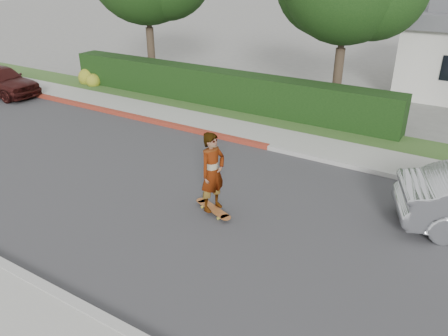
# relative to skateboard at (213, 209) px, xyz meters

# --- Properties ---
(ground) EXTENTS (120.00, 120.00, 0.00)m
(ground) POSITION_rel_skateboard_xyz_m (-1.61, 0.14, -0.11)
(ground) COLOR slate
(ground) RESTS_ON ground
(road) EXTENTS (60.00, 8.00, 0.01)m
(road) POSITION_rel_skateboard_xyz_m (-1.61, 0.14, -0.10)
(road) COLOR #2D2D30
(road) RESTS_ON ground
(curb_near) EXTENTS (60.00, 0.20, 0.15)m
(curb_near) POSITION_rel_skateboard_xyz_m (-1.61, -3.96, -0.03)
(curb_near) COLOR #9E9E99
(curb_near) RESTS_ON ground
(curb_far) EXTENTS (60.00, 0.20, 0.15)m
(curb_far) POSITION_rel_skateboard_xyz_m (-1.61, 4.24, -0.03)
(curb_far) COLOR #9E9E99
(curb_far) RESTS_ON ground
(curb_red_section) EXTENTS (12.00, 0.21, 0.15)m
(curb_red_section) POSITION_rel_skateboard_xyz_m (-6.61, 4.24, -0.03)
(curb_red_section) COLOR maroon
(curb_red_section) RESTS_ON ground
(sidewalk_far) EXTENTS (60.00, 1.60, 0.12)m
(sidewalk_far) POSITION_rel_skateboard_xyz_m (-1.61, 5.14, -0.05)
(sidewalk_far) COLOR gray
(sidewalk_far) RESTS_ON ground
(planting_strip) EXTENTS (60.00, 1.60, 0.10)m
(planting_strip) POSITION_rel_skateboard_xyz_m (-1.61, 6.74, -0.06)
(planting_strip) COLOR #2D4C1E
(planting_strip) RESTS_ON ground
(hedge) EXTENTS (15.00, 1.00, 1.50)m
(hedge) POSITION_rel_skateboard_xyz_m (-4.61, 7.34, 0.64)
(hedge) COLOR black
(hedge) RESTS_ON ground
(flowering_shrub) EXTENTS (1.40, 1.00, 0.90)m
(flowering_shrub) POSITION_rel_skateboard_xyz_m (-11.62, 6.88, 0.23)
(flowering_shrub) COLOR #2D4C19
(flowering_shrub) RESTS_ON ground
(skateboard) EXTENTS (1.25, 0.67, 0.12)m
(skateboard) POSITION_rel_skateboard_xyz_m (0.00, 0.00, 0.00)
(skateboard) COLOR gold
(skateboard) RESTS_ON ground
(skateboarder) EXTENTS (0.60, 0.79, 1.94)m
(skateboarder) POSITION_rel_skateboard_xyz_m (0.00, 0.00, 0.99)
(skateboarder) COLOR white
(skateboarder) RESTS_ON skateboard
(car_maroon) EXTENTS (4.00, 1.66, 1.35)m
(car_maroon) POSITION_rel_skateboard_xyz_m (-13.67, 3.58, 0.57)
(car_maroon) COLOR #3C1513
(car_maroon) RESTS_ON ground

